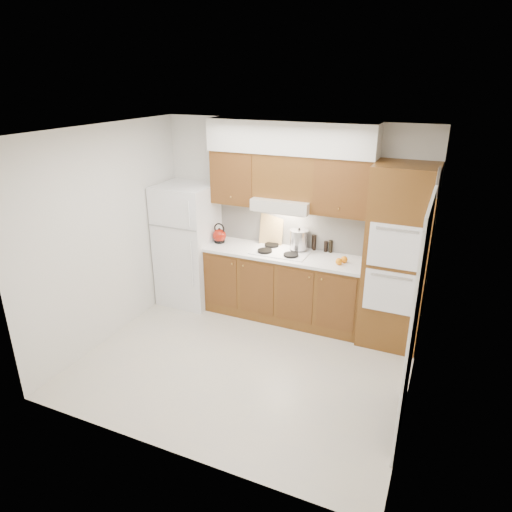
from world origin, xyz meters
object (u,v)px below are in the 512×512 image
(fridge, at_px, (188,245))
(oven_cabinet, at_px, (397,258))
(kettle, at_px, (219,236))
(stock_pot, at_px, (299,240))

(fridge, bearing_deg, oven_cabinet, 0.70)
(fridge, height_order, kettle, fridge)
(stock_pot, bearing_deg, fridge, -172.66)
(oven_cabinet, relative_size, kettle, 11.95)
(kettle, bearing_deg, stock_pot, 0.78)
(oven_cabinet, height_order, kettle, oven_cabinet)
(oven_cabinet, relative_size, stock_pot, 8.91)
(oven_cabinet, xyz_separation_m, stock_pot, (-1.27, 0.17, -0.01))
(kettle, height_order, stock_pot, stock_pot)
(fridge, relative_size, stock_pot, 6.97)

